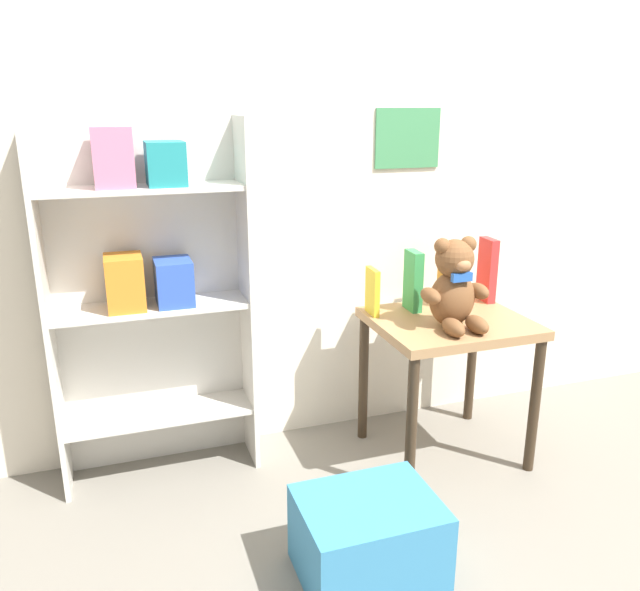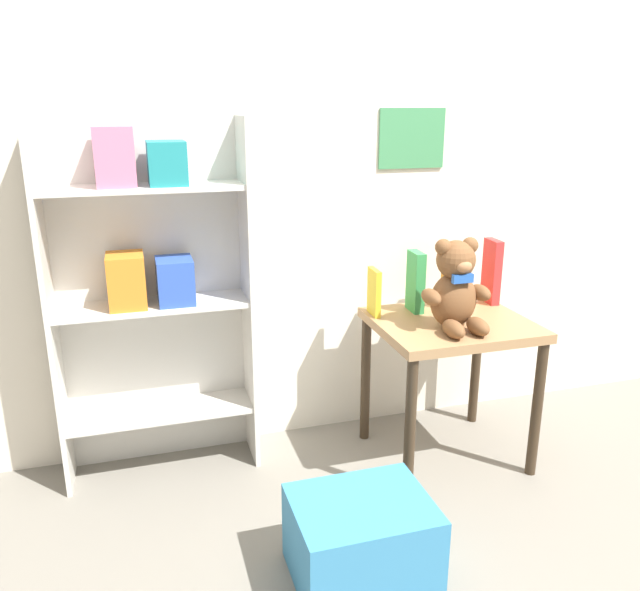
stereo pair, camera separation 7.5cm
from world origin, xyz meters
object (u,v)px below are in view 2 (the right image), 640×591
(teddy_bear, at_px, (456,288))
(storage_bin, at_px, (361,539))
(book_standing_orange, at_px, (454,279))
(display_table, at_px, (450,342))
(book_standing_green, at_px, (416,282))
(book_standing_red, at_px, (492,271))
(book_standing_yellow, at_px, (374,292))
(bookshelf_side, at_px, (150,280))

(teddy_bear, bearing_deg, storage_bin, -138.23)
(book_standing_orange, bearing_deg, display_table, -119.11)
(book_standing_green, relative_size, book_standing_red, 0.91)
(teddy_bear, xyz_separation_m, book_standing_yellow, (-0.22, 0.23, -0.06))
(display_table, bearing_deg, book_standing_orange, 61.34)
(bookshelf_side, distance_m, storage_bin, 1.16)
(display_table, bearing_deg, storage_bin, -135.66)
(book_standing_orange, relative_size, storage_bin, 0.56)
(book_standing_yellow, distance_m, book_standing_orange, 0.35)
(book_standing_red, distance_m, storage_bin, 1.23)
(display_table, relative_size, book_standing_yellow, 3.17)
(teddy_bear, bearing_deg, book_standing_yellow, 134.42)
(bookshelf_side, relative_size, book_standing_yellow, 7.29)
(book_standing_orange, bearing_deg, teddy_bear, -117.69)
(display_table, relative_size, storage_bin, 1.42)
(bookshelf_side, xyz_separation_m, display_table, (1.09, -0.27, -0.27))
(book_standing_orange, distance_m, book_standing_red, 0.17)
(teddy_bear, height_order, storage_bin, teddy_bear)
(bookshelf_side, height_order, book_standing_yellow, bookshelf_side)
(book_standing_yellow, xyz_separation_m, book_standing_red, (0.52, 0.01, 0.04))
(book_standing_yellow, relative_size, book_standing_green, 0.76)
(book_standing_green, relative_size, book_standing_orange, 1.05)
(bookshelf_side, distance_m, book_standing_red, 1.36)
(book_standing_green, bearing_deg, book_standing_orange, 6.59)
(book_standing_green, bearing_deg, bookshelf_side, 175.84)
(book_standing_green, height_order, book_standing_orange, book_standing_green)
(display_table, height_order, book_standing_orange, book_standing_orange)
(book_standing_yellow, distance_m, book_standing_green, 0.18)
(book_standing_green, relative_size, storage_bin, 0.59)
(teddy_bear, distance_m, book_standing_orange, 0.27)
(display_table, distance_m, book_standing_yellow, 0.35)
(bookshelf_side, distance_m, display_table, 1.16)
(book_standing_green, distance_m, storage_bin, 1.02)
(teddy_bear, bearing_deg, display_table, 65.75)
(teddy_bear, height_order, book_standing_green, teddy_bear)
(bookshelf_side, xyz_separation_m, storage_bin, (0.53, -0.82, -0.63))
(bookshelf_side, bearing_deg, teddy_bear, -18.30)
(book_standing_red, bearing_deg, book_standing_yellow, -176.28)
(display_table, distance_m, book_standing_green, 0.27)
(book_standing_red, bearing_deg, bookshelf_side, 178.05)
(bookshelf_side, bearing_deg, book_standing_yellow, -8.24)
(book_standing_yellow, bearing_deg, book_standing_orange, 4.19)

